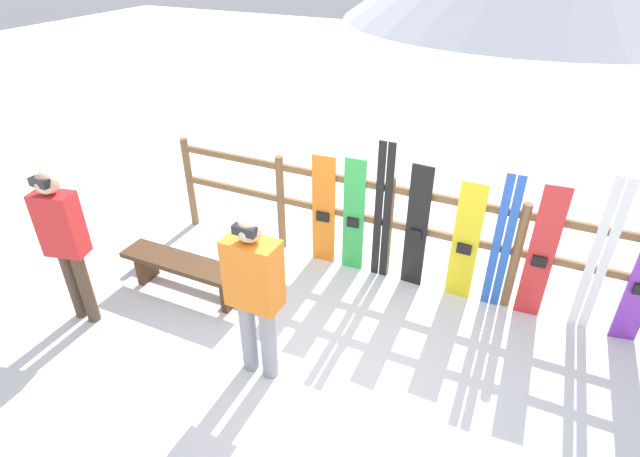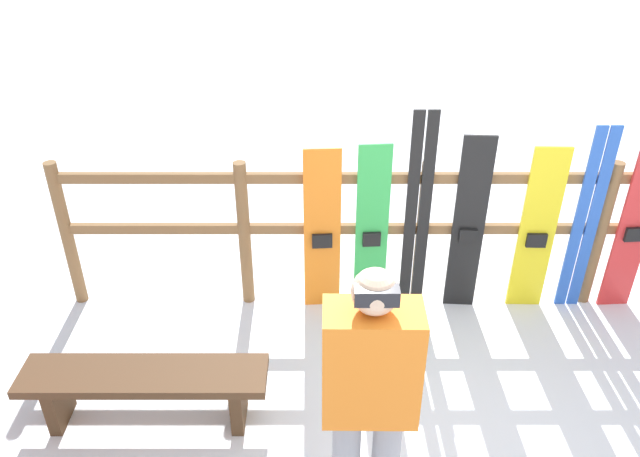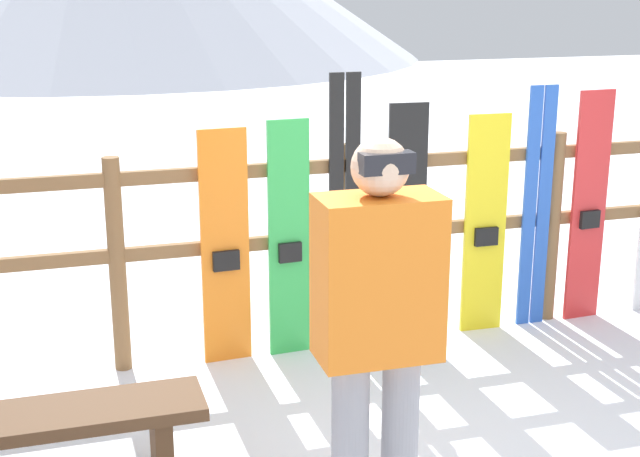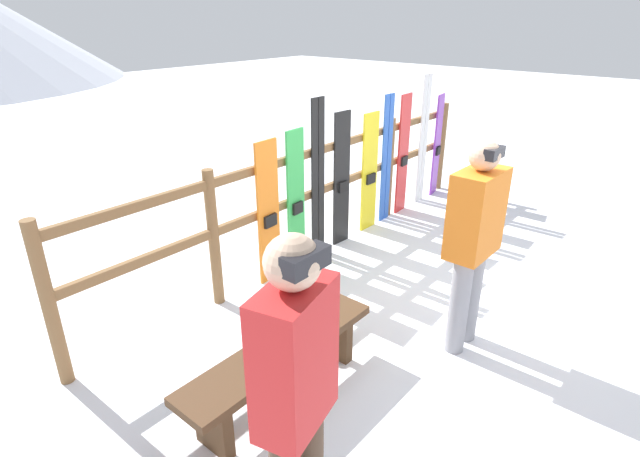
{
  "view_description": "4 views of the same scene",
  "coord_description": "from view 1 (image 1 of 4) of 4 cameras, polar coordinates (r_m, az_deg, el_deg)",
  "views": [
    {
      "loc": [
        1.39,
        -3.15,
        3.68
      ],
      "look_at": [
        -0.52,
        0.96,
        0.93
      ],
      "focal_mm": 28.0,
      "sensor_mm": 36.0,
      "label": 1
    },
    {
      "loc": [
        -0.82,
        -2.55,
        3.29
      ],
      "look_at": [
        -0.84,
        1.12,
        1.08
      ],
      "focal_mm": 35.0,
      "sensor_mm": 36.0,
      "label": 2
    },
    {
      "loc": [
        -1.73,
        -3.33,
        2.27
      ],
      "look_at": [
        -0.47,
        0.85,
        1.04
      ],
      "focal_mm": 50.0,
      "sensor_mm": 36.0,
      "label": 3
    },
    {
      "loc": [
        -3.92,
        -1.58,
        2.52
      ],
      "look_at": [
        -0.89,
        0.96,
        0.79
      ],
      "focal_mm": 28.0,
      "sensor_mm": 36.0,
      "label": 4
    }
  ],
  "objects": [
    {
      "name": "fence",
      "position": [
        5.86,
        7.85,
        1.08
      ],
      "size": [
        5.85,
        0.1,
        1.29
      ],
      "color": "brown",
      "rests_on": "ground"
    },
    {
      "name": "snowboard_red",
      "position": [
        5.65,
        23.94,
        -2.73
      ],
      "size": [
        0.26,
        0.07,
        1.57
      ],
      "color": "red",
      "rests_on": "ground"
    },
    {
      "name": "person_red",
      "position": [
        5.58,
        -27.22,
        -0.89
      ],
      "size": [
        0.45,
        0.31,
        1.75
      ],
      "color": "#4C3828",
      "rests_on": "ground"
    },
    {
      "name": "bench",
      "position": [
        5.93,
        -15.14,
        -4.46
      ],
      "size": [
        1.6,
        0.36,
        0.43
      ],
      "color": "#4C331E",
      "rests_on": "ground"
    },
    {
      "name": "ground_plane",
      "position": [
        5.04,
        0.79,
        -15.7
      ],
      "size": [
        40.0,
        40.0,
        0.0
      ],
      "primitive_type": "plane",
      "color": "white"
    },
    {
      "name": "snowboard_black_stripe",
      "position": [
        5.74,
        10.98,
        0.04
      ],
      "size": [
        0.25,
        0.07,
        1.54
      ],
      "color": "black",
      "rests_on": "ground"
    },
    {
      "name": "snowboard_orange",
      "position": [
        6.08,
        0.41,
        2.01
      ],
      "size": [
        0.29,
        0.07,
        1.44
      ],
      "color": "orange",
      "rests_on": "ground"
    },
    {
      "name": "snowboard_green",
      "position": [
        5.94,
        3.87,
        1.37
      ],
      "size": [
        0.26,
        0.07,
        1.47
      ],
      "color": "green",
      "rests_on": "ground"
    },
    {
      "name": "ski_pair_black",
      "position": [
        5.78,
        7.18,
        1.81
      ],
      "size": [
        0.19,
        0.02,
        1.73
      ],
      "color": "black",
      "rests_on": "ground"
    },
    {
      "name": "person_orange",
      "position": [
        4.41,
        -7.51,
        -6.95
      ],
      "size": [
        0.48,
        0.27,
        1.7
      ],
      "color": "gray",
      "rests_on": "ground"
    },
    {
      "name": "snowboard_yellow",
      "position": [
        5.69,
        16.28,
        -1.56
      ],
      "size": [
        0.29,
        0.06,
        1.45
      ],
      "color": "yellow",
      "rests_on": "ground"
    },
    {
      "name": "ski_pair_blue",
      "position": [
        5.63,
        20.09,
        -1.62
      ],
      "size": [
        0.19,
        0.02,
        1.61
      ],
      "color": "blue",
      "rests_on": "ground"
    },
    {
      "name": "ski_pair_white",
      "position": [
        5.65,
        29.33,
        -2.98
      ],
      "size": [
        0.2,
        0.02,
        1.77
      ],
      "color": "white",
      "rests_on": "ground"
    }
  ]
}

